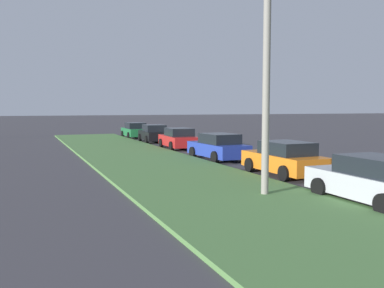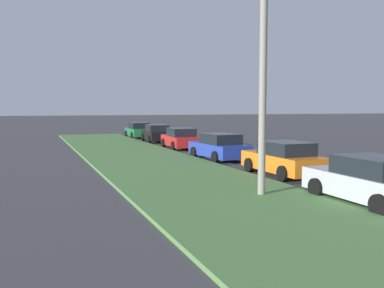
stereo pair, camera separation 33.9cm
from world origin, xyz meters
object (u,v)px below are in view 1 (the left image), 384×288
(parked_car_green, at_px, (135,130))
(parked_car_blue, at_px, (218,147))
(parked_car_silver, at_px, (374,181))
(parked_car_red, at_px, (179,139))
(parked_car_black, at_px, (154,134))
(parked_car_orange, at_px, (285,159))
(streetlight, at_px, (277,62))

(parked_car_green, bearing_deg, parked_car_blue, -178.76)
(parked_car_silver, distance_m, parked_car_red, 18.42)
(parked_car_silver, height_order, parked_car_black, same)
(parked_car_orange, distance_m, parked_car_blue, 6.04)
(parked_car_blue, xyz_separation_m, parked_car_green, (18.21, 0.10, 0.00))
(parked_car_black, bearing_deg, parked_car_blue, -177.28)
(parked_car_silver, relative_size, parked_car_blue, 0.98)
(parked_car_orange, height_order, parked_car_red, same)
(parked_car_green, relative_size, streetlight, 0.58)
(parked_car_blue, relative_size, parked_car_red, 1.00)
(parked_car_black, relative_size, parked_car_green, 1.02)
(parked_car_blue, relative_size, parked_car_black, 1.00)
(parked_car_black, height_order, streetlight, streetlight)
(streetlight, bearing_deg, parked_car_blue, -14.83)
(parked_car_black, bearing_deg, streetlight, 176.53)
(parked_car_orange, xyz_separation_m, parked_car_blue, (6.04, 0.29, 0.00))
(streetlight, bearing_deg, parked_car_silver, -132.42)
(parked_car_blue, xyz_separation_m, parked_car_red, (6.73, -0.11, 0.00))
(parked_car_silver, xyz_separation_m, parked_car_orange, (5.64, -0.65, 0.00))
(parked_car_red, relative_size, streetlight, 0.58)
(parked_car_blue, xyz_separation_m, streetlight, (-9.67, 2.56, 3.67))
(parked_car_blue, height_order, parked_car_red, same)
(parked_car_red, relative_size, parked_car_black, 1.00)
(parked_car_silver, bearing_deg, parked_car_orange, -6.07)
(parked_car_blue, relative_size, streetlight, 0.59)
(parked_car_green, bearing_deg, parked_car_black, -176.38)
(parked_car_silver, relative_size, streetlight, 0.58)
(parked_car_blue, distance_m, streetlight, 10.65)
(parked_car_orange, relative_size, parked_car_green, 1.00)
(parked_car_orange, bearing_deg, parked_car_red, 0.41)
(parked_car_blue, distance_m, parked_car_green, 18.21)
(parked_car_orange, relative_size, streetlight, 0.57)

